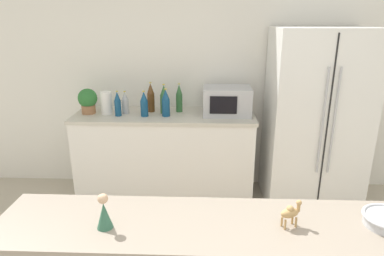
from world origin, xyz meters
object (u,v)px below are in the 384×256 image
at_px(refrigerator, 315,120).
at_px(wise_man_figurine_blue, 104,213).
at_px(potted_plant, 88,100).
at_px(camel_figurine, 291,212).
at_px(back_bottle_6, 164,99).
at_px(back_bottle_5, 125,103).
at_px(back_bottle_1, 144,104).
at_px(paper_towel_roll, 106,103).
at_px(back_bottle_2, 166,103).
at_px(back_bottle_0, 151,98).
at_px(microwave, 227,101).
at_px(back_bottle_4, 118,104).
at_px(back_bottle_3, 179,98).

height_order(refrigerator, wise_man_figurine_blue, refrigerator).
relative_size(potted_plant, camel_figurine, 2.05).
relative_size(refrigerator, wise_man_figurine_blue, 10.53).
bearing_deg(back_bottle_6, back_bottle_5, -177.03).
bearing_deg(wise_man_figurine_blue, back_bottle_1, 94.78).
height_order(paper_towel_roll, back_bottle_2, back_bottle_2).
height_order(back_bottle_0, back_bottle_6, back_bottle_0).
relative_size(microwave, back_bottle_1, 1.85).
distance_m(microwave, camel_figurine, 2.06).
bearing_deg(back_bottle_0, back_bottle_5, -161.91).
relative_size(back_bottle_1, back_bottle_6, 0.85).
xyz_separation_m(paper_towel_roll, back_bottle_5, (0.19, 0.02, -0.00)).
bearing_deg(refrigerator, potted_plant, 178.61).
relative_size(paper_towel_roll, back_bottle_0, 0.74).
height_order(back_bottle_4, back_bottle_5, back_bottle_4).
bearing_deg(paper_towel_roll, wise_man_figurine_blue, -74.55).
relative_size(back_bottle_2, back_bottle_6, 0.92).
height_order(microwave, camel_figurine, microwave).
bearing_deg(potted_plant, wise_man_figurine_blue, -69.74).
relative_size(refrigerator, potted_plant, 6.89).
bearing_deg(potted_plant, back_bottle_2, -5.06).
bearing_deg(microwave, refrigerator, -5.54).
bearing_deg(back_bottle_5, back_bottle_3, 9.22).
distance_m(back_bottle_0, back_bottle_5, 0.27).
height_order(potted_plant, back_bottle_2, back_bottle_2).
xyz_separation_m(back_bottle_2, back_bottle_6, (-0.03, 0.11, 0.01)).
bearing_deg(camel_figurine, back_bottle_3, 107.26).
distance_m(microwave, back_bottle_4, 1.10).
bearing_deg(microwave, back_bottle_4, -174.31).
relative_size(paper_towel_roll, back_bottle_6, 0.76).
distance_m(potted_plant, back_bottle_4, 0.34).
bearing_deg(back_bottle_1, paper_towel_roll, 169.28).
distance_m(back_bottle_6, camel_figurine, 2.21).
bearing_deg(wise_man_figurine_blue, back_bottle_4, 102.32).
relative_size(potted_plant, wise_man_figurine_blue, 1.53).
bearing_deg(wise_man_figurine_blue, back_bottle_2, 88.56).
xyz_separation_m(back_bottle_1, back_bottle_5, (-0.21, 0.10, -0.01)).
xyz_separation_m(refrigerator, back_bottle_2, (-1.49, -0.02, 0.16)).
distance_m(refrigerator, potted_plant, 2.31).
bearing_deg(back_bottle_1, back_bottle_6, 33.02).
relative_size(back_bottle_0, camel_figurine, 2.46).
bearing_deg(paper_towel_roll, camel_figurine, -55.20).
height_order(paper_towel_roll, wise_man_figurine_blue, paper_towel_roll).
height_order(refrigerator, back_bottle_3, refrigerator).
distance_m(paper_towel_roll, back_bottle_4, 0.15).
height_order(back_bottle_1, camel_figurine, back_bottle_1).
xyz_separation_m(back_bottle_0, back_bottle_3, (0.30, 0.01, -0.01)).
bearing_deg(paper_towel_roll, back_bottle_0, 13.57).
distance_m(microwave, back_bottle_5, 1.04).
relative_size(microwave, wise_man_figurine_blue, 2.83).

